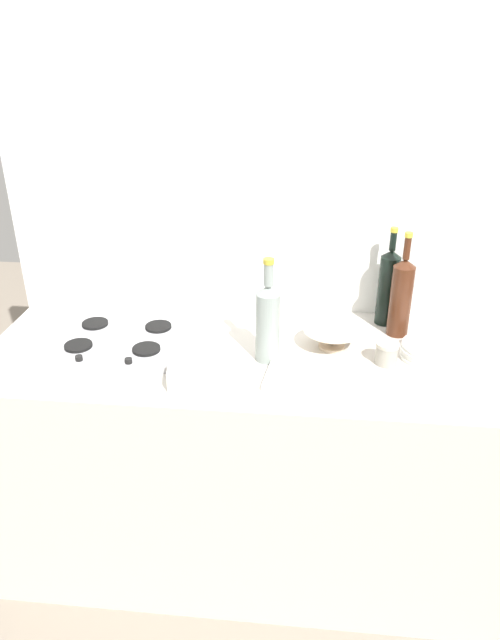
% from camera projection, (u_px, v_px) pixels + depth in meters
% --- Properties ---
extents(ground_plane, '(6.00, 6.00, 0.00)m').
position_uv_depth(ground_plane, '(250.00, 544.00, 2.36)').
color(ground_plane, gray).
rests_on(ground_plane, ground).
extents(counter_block, '(1.80, 0.70, 0.90)m').
position_uv_depth(counter_block, '(250.00, 457.00, 2.16)').
color(counter_block, beige).
rests_on(counter_block, ground).
extents(backsplash_panel, '(1.90, 0.06, 2.24)m').
position_uv_depth(backsplash_panel, '(260.00, 252.00, 2.20)').
color(backsplash_panel, white).
rests_on(backsplash_panel, ground).
extents(stovetop_hob, '(0.47, 0.37, 0.04)m').
position_uv_depth(stovetop_hob, '(120.00, 340.00, 2.01)').
color(stovetop_hob, '#B2B2B7').
rests_on(stovetop_hob, counter_block).
extents(plate_stack, '(0.21, 0.21, 0.04)m').
position_uv_depth(plate_stack, '(432.00, 351.00, 1.92)').
color(plate_stack, white).
rests_on(plate_stack, counter_block).
extents(wine_bottle_leftmost, '(0.08, 0.08, 0.35)m').
position_uv_depth(wine_bottle_leftmost, '(268.00, 321.00, 1.86)').
color(wine_bottle_leftmost, gray).
rests_on(wine_bottle_leftmost, counter_block).
extents(wine_bottle_mid_left, '(0.08, 0.08, 0.38)m').
position_uv_depth(wine_bottle_mid_left, '(401.00, 296.00, 2.01)').
color(wine_bottle_mid_left, '#472314').
rests_on(wine_bottle_mid_left, counter_block).
extents(wine_bottle_mid_right, '(0.07, 0.07, 0.37)m').
position_uv_depth(wine_bottle_mid_right, '(388.00, 286.00, 2.09)').
color(wine_bottle_mid_right, black).
rests_on(wine_bottle_mid_right, counter_block).
extents(mixing_bowl, '(0.20, 0.20, 0.07)m').
position_uv_depth(mixing_bowl, '(332.00, 338.00, 1.97)').
color(mixing_bowl, beige).
rests_on(mixing_bowl, counter_block).
extents(butter_dish, '(0.16, 0.11, 0.06)m').
position_uv_depth(butter_dish, '(192.00, 375.00, 1.77)').
color(butter_dish, silver).
rests_on(butter_dish, counter_block).
extents(condiment_jar_front, '(0.08, 0.08, 0.08)m').
position_uv_depth(condiment_jar_front, '(387.00, 353.00, 1.88)').
color(condiment_jar_front, '#9E998C').
rests_on(condiment_jar_front, counter_block).
extents(cutting_board, '(0.27, 0.20, 0.02)m').
position_uv_depth(cutting_board, '(307.00, 379.00, 1.79)').
color(cutting_board, silver).
rests_on(cutting_board, counter_block).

